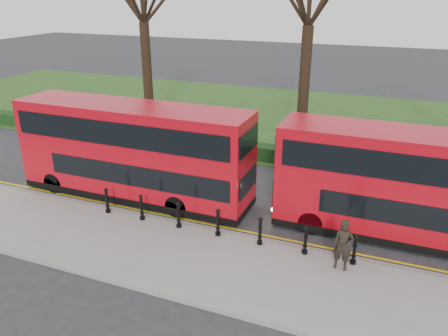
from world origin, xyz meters
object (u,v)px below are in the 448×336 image
at_px(bus_lead, 133,152).
at_px(bus_rear, 420,189).
at_px(pedestrian, 343,245).
at_px(bollard_row, 218,223).

bearing_deg(bus_lead, bus_rear, 3.37).
bearing_deg(pedestrian, bollard_row, 177.01).
distance_m(bollard_row, bus_lead, 5.24).
bearing_deg(bus_rear, pedestrian, -125.02).
xyz_separation_m(bus_lead, pedestrian, (9.07, -2.37, -1.04)).
bearing_deg(pedestrian, bus_rear, 57.36).
distance_m(bus_lead, bus_rear, 11.21).
relative_size(bus_rear, pedestrian, 5.83).
height_order(bus_lead, pedestrian, bus_lead).
xyz_separation_m(bollard_row, pedestrian, (4.41, -0.42, 0.35)).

